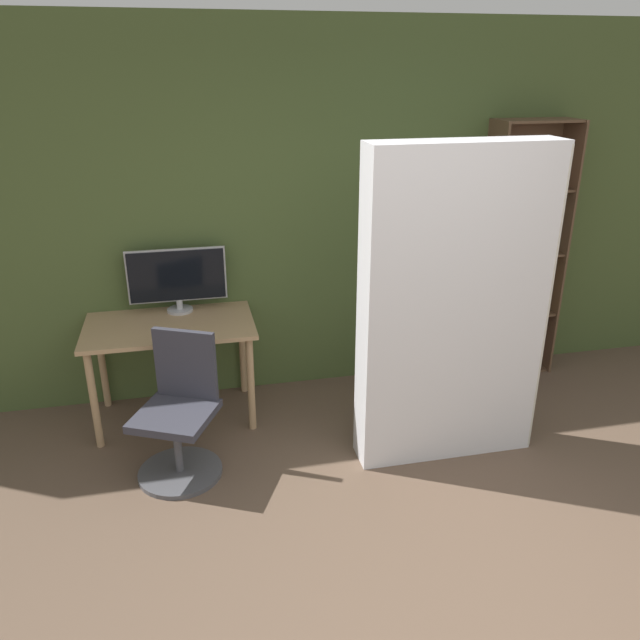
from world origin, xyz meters
TOP-DOWN VIEW (x-y plane):
  - wall_back at (0.00, 2.81)m, footprint 8.00×0.06m
  - desk at (-1.18, 2.44)m, footprint 1.15×0.68m
  - monitor at (-1.10, 2.67)m, footprint 0.69×0.18m
  - office_chair at (-1.15, 1.78)m, footprint 0.59×0.59m
  - bookshelf at (1.47, 2.66)m, footprint 0.63×0.30m
  - mattress_near at (0.54, 1.65)m, footprint 1.15×0.27m

SIDE VIEW (x-z plane):
  - office_chair at x=-1.15m, z-range -0.09..0.80m
  - desk at x=-1.18m, z-range 0.27..1.00m
  - bookshelf at x=1.47m, z-range -0.10..1.91m
  - monitor at x=-1.10m, z-range 0.75..1.22m
  - mattress_near at x=0.54m, z-range 0.00..2.00m
  - wall_back at x=0.00m, z-range 0.00..2.70m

